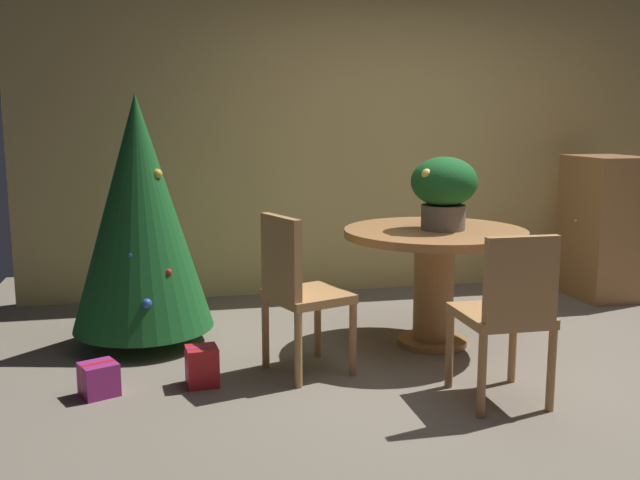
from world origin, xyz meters
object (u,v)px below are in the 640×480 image
at_px(gift_box_red, 202,366).
at_px(wooden_cabinet, 604,227).
at_px(wooden_chair_near, 508,309).
at_px(flower_vase, 444,188).
at_px(wooden_chair_left, 297,286).
at_px(holiday_tree, 140,213).
at_px(round_dining_table, 434,261).
at_px(gift_box_purple, 99,379).

height_order(gift_box_red, wooden_cabinet, wooden_cabinet).
height_order(wooden_chair_near, gift_box_red, wooden_chair_near).
height_order(flower_vase, wooden_chair_left, flower_vase).
distance_m(holiday_tree, wooden_cabinet, 3.73).
bearing_deg(round_dining_table, gift_box_purple, -167.56).
height_order(round_dining_table, gift_box_purple, round_dining_table).
relative_size(round_dining_table, wooden_chair_near, 1.29).
bearing_deg(round_dining_table, wooden_cabinet, 26.64).
bearing_deg(flower_vase, wooden_chair_near, -92.35).
distance_m(flower_vase, gift_box_red, 1.86).
bearing_deg(flower_vase, holiday_tree, 166.66).
relative_size(flower_vase, gift_box_purple, 1.97).
bearing_deg(wooden_cabinet, gift_box_purple, -160.57).
xyz_separation_m(round_dining_table, wooden_chair_near, (0.00, -1.03, -0.05)).
bearing_deg(gift_box_purple, wooden_cabinet, 19.43).
relative_size(flower_vase, wooden_chair_near, 0.51).
relative_size(round_dining_table, wooden_cabinet, 1.00).
relative_size(wooden_chair_near, gift_box_red, 4.09).
distance_m(flower_vase, wooden_cabinet, 2.08).
xyz_separation_m(flower_vase, wooden_chair_left, (-1.01, -0.33, -0.51)).
xyz_separation_m(gift_box_red, gift_box_purple, (-0.55, -0.03, -0.02)).
bearing_deg(gift_box_red, wooden_chair_near, -21.60).
height_order(round_dining_table, gift_box_red, round_dining_table).
bearing_deg(holiday_tree, flower_vase, -13.34).
bearing_deg(holiday_tree, round_dining_table, -12.96).
relative_size(wooden_chair_near, wooden_cabinet, 0.78).
bearing_deg(gift_box_red, wooden_chair_left, 7.45).
bearing_deg(flower_vase, gift_box_purple, -168.39).
relative_size(gift_box_purple, wooden_cabinet, 0.20).
height_order(wooden_chair_left, wooden_cabinet, wooden_cabinet).
distance_m(gift_box_purple, wooden_cabinet, 4.17).
bearing_deg(flower_vase, gift_box_red, -165.58).
distance_m(flower_vase, wooden_chair_near, 1.13).
xyz_separation_m(flower_vase, gift_box_red, (-1.56, -0.40, -0.92)).
bearing_deg(wooden_cabinet, wooden_chair_near, -133.31).
distance_m(round_dining_table, wooden_chair_near, 1.03).
distance_m(holiday_tree, gift_box_purple, 1.20).
relative_size(wooden_chair_left, gift_box_red, 4.21).
bearing_deg(flower_vase, wooden_chair_left, -161.93).
bearing_deg(wooden_chair_left, gift_box_red, -172.55).
bearing_deg(gift_box_purple, wooden_chair_near, -15.39).
bearing_deg(round_dining_table, flower_vase, -29.16).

